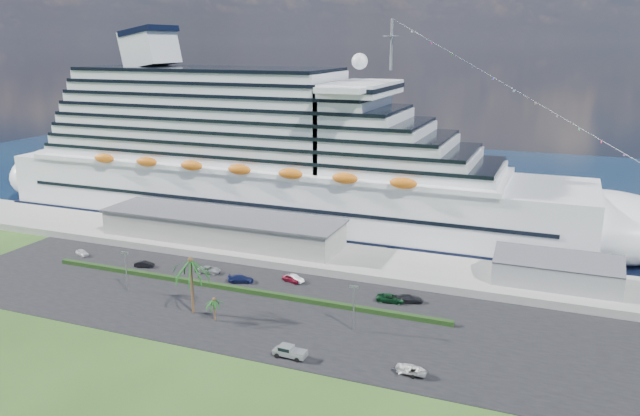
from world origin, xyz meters
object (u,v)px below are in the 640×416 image
at_px(pickup_truck, 290,351).
at_px(boat_trailer, 412,369).
at_px(cruise_ship, 276,163).
at_px(parked_car_3, 241,279).

bearing_deg(pickup_truck, boat_trailer, 5.06).
xyz_separation_m(pickup_truck, boat_trailer, (19.39, 1.72, -0.01)).
bearing_deg(cruise_ship, parked_car_3, -73.96).
xyz_separation_m(cruise_ship, parked_car_3, (12.51, -43.51, -15.81)).
bearing_deg(boat_trailer, cruise_ship, 129.08).
relative_size(cruise_ship, pickup_truck, 34.59).
bearing_deg(boat_trailer, parked_car_3, 150.61).
xyz_separation_m(parked_car_3, boat_trailer, (42.07, -23.70, 0.28)).
bearing_deg(pickup_truck, cruise_ship, 117.05).
distance_m(pickup_truck, boat_trailer, 19.46).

